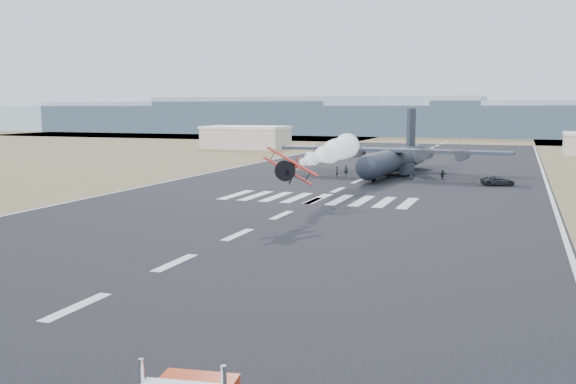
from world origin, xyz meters
The scene contains 20 objects.
ground centered at (0.00, 0.00, 0.00)m, with size 500.00×500.00×0.00m, color black.
scrub_far centered at (0.00, 230.00, 0.00)m, with size 500.00×80.00×0.00m, color olive.
runway_markings centered at (0.00, 60.00, 0.01)m, with size 60.00×260.00×0.01m, color silver, non-canonical shape.
ridge_seg_a centered at (-195.00, 260.00, 6.50)m, with size 150.00×50.00×13.00m, color #8095A2.
ridge_seg_b centered at (-130.00, 260.00, 7.50)m, with size 150.00×50.00×15.00m, color #8095A2.
ridge_seg_c centered at (-65.00, 260.00, 8.50)m, with size 150.00×50.00×17.00m, color #8095A2.
ridge_seg_d centered at (0.00, 260.00, 6.50)m, with size 150.00×50.00×13.00m, color #8095A2.
hangar_left centered at (-52.00, 145.00, 3.41)m, with size 24.50×14.50×6.70m.
aerobatic_biplane centered at (1.58, 34.24, 5.67)m, with size 5.64×5.68×4.29m.
smoke_trail centered at (-0.54, 61.97, 5.92)m, with size 4.76×33.99×3.97m.
transport_aircraft centered at (3.94, 84.14, 3.09)m, with size 41.61×34.20×12.00m.
support_vehicle centered at (22.15, 73.72, 0.72)m, with size 2.37×5.15×1.43m, color black.
crew_a centered at (-4.01, 79.98, 0.93)m, with size 0.68×0.56×1.86m, color black.
crew_b centered at (1.20, 78.72, 0.91)m, with size 0.88×0.54×1.81m, color black.
crew_c centered at (-0.43, 79.97, 0.84)m, with size 1.08×0.50×1.67m, color black.
crew_d centered at (4.14, 77.08, 0.89)m, with size 1.04×0.53×1.77m, color black.
crew_e centered at (8.07, 77.50, 0.86)m, with size 0.84×0.51×1.71m, color black.
crew_f centered at (13.06, 79.14, 0.85)m, with size 1.57×0.51×1.69m, color black.
crew_g centered at (-4.91, 77.12, 0.95)m, with size 0.69×0.57×1.89m, color black.
crew_h centered at (1.33, 75.94, 0.89)m, with size 0.86×0.53×1.77m, color black.
Camera 1 is at (25.12, -31.32, 12.11)m, focal length 40.00 mm.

